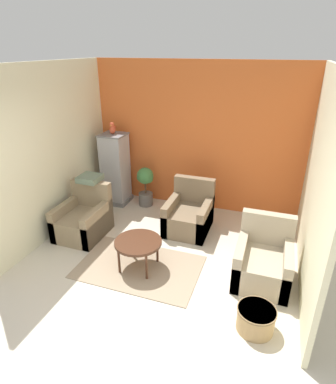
% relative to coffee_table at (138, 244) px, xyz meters
% --- Properties ---
extents(ground_plane, '(20.00, 20.00, 0.00)m').
position_rel_coffee_table_xyz_m(ground_plane, '(0.22, -0.96, -0.41)').
color(ground_plane, beige).
rests_on(ground_plane, ground).
extents(wall_back_accent, '(4.12, 0.06, 2.79)m').
position_rel_coffee_table_xyz_m(wall_back_accent, '(0.22, 2.30, 0.98)').
color(wall_back_accent, orange).
rests_on(wall_back_accent, ground_plane).
extents(wall_left, '(0.06, 3.22, 2.79)m').
position_rel_coffee_table_xyz_m(wall_left, '(-1.81, 0.66, 0.98)').
color(wall_left, beige).
rests_on(wall_left, ground_plane).
extents(wall_right, '(0.06, 3.22, 2.79)m').
position_rel_coffee_table_xyz_m(wall_right, '(2.25, 0.66, 0.98)').
color(wall_right, beige).
rests_on(wall_right, ground_plane).
extents(area_rug, '(1.78, 1.14, 0.01)m').
position_rel_coffee_table_xyz_m(area_rug, '(0.00, 0.00, -0.41)').
color(area_rug, gray).
rests_on(area_rug, ground_plane).
extents(coffee_table, '(0.68, 0.68, 0.46)m').
position_rel_coffee_table_xyz_m(coffee_table, '(0.00, 0.00, 0.00)').
color(coffee_table, '#472819').
rests_on(coffee_table, ground_plane).
extents(armchair_left, '(0.73, 0.86, 0.87)m').
position_rel_coffee_table_xyz_m(armchair_left, '(-1.27, 0.55, -0.14)').
color(armchair_left, '#8E7A5B').
rests_on(armchair_left, ground_plane).
extents(armchair_right, '(0.73, 0.86, 0.87)m').
position_rel_coffee_table_xyz_m(armchair_right, '(1.72, 0.35, -0.14)').
color(armchair_right, tan).
rests_on(armchair_right, ground_plane).
extents(armchair_middle, '(0.73, 0.86, 0.87)m').
position_rel_coffee_table_xyz_m(armchair_middle, '(0.39, 1.31, -0.14)').
color(armchair_middle, '#7A664C').
rests_on(armchair_middle, ground_plane).
extents(birdcage, '(0.50, 0.50, 1.44)m').
position_rel_coffee_table_xyz_m(birdcage, '(-1.33, 1.88, 0.30)').
color(birdcage, slate).
rests_on(birdcage, ground_plane).
extents(parrot, '(0.11, 0.20, 0.23)m').
position_rel_coffee_table_xyz_m(parrot, '(-1.33, 1.89, 1.14)').
color(parrot, '#D14C2D').
rests_on(parrot, birdcage).
extents(potted_plant, '(0.36, 0.33, 0.80)m').
position_rel_coffee_table_xyz_m(potted_plant, '(-0.71, 1.95, 0.06)').
color(potted_plant, '#66605B').
rests_on(potted_plant, ground_plane).
extents(wicker_basket, '(0.44, 0.44, 0.29)m').
position_rel_coffee_table_xyz_m(wicker_basket, '(1.72, -0.60, -0.26)').
color(wicker_basket, tan).
rests_on(wicker_basket, ground_plane).
extents(throw_pillow, '(0.36, 0.36, 0.10)m').
position_rel_coffee_table_xyz_m(throw_pillow, '(-1.27, 0.87, 0.50)').
color(throw_pillow, slate).
rests_on(throw_pillow, armchair_left).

